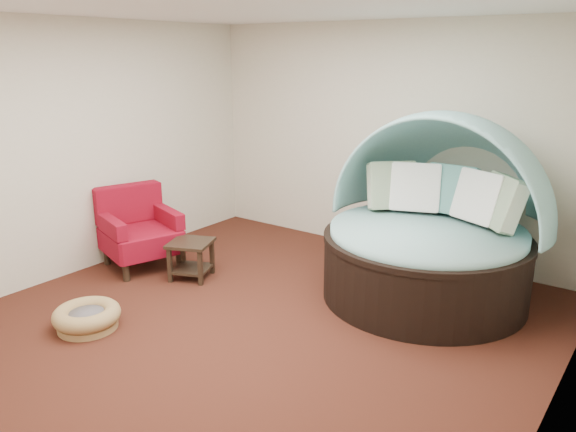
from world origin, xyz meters
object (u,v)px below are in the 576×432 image
Objects in this scene: canopy_daybed at (433,213)px; pet_basket at (87,317)px; side_table at (191,254)px; red_armchair at (139,230)px.

pet_basket is (-2.21, -2.57, -0.77)m from canopy_daybed.
canopy_daybed is 3.87× the size of side_table.
side_table is at bearing 93.79° from pet_basket.
red_armchair is 0.79m from side_table.
pet_basket is 1.63m from red_armchair.
red_armchair is at bearing -157.07° from canopy_daybed.
side_table reaches higher than pet_basket.
canopy_daybed reaches higher than red_armchair.
red_armchair is (-3.08, -1.23, -0.45)m from canopy_daybed.
side_table is at bearing -152.28° from canopy_daybed.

